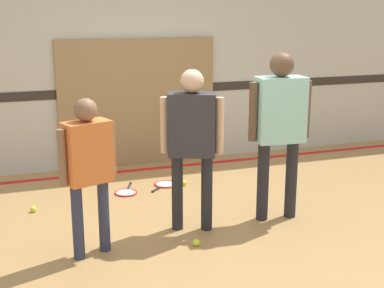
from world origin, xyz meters
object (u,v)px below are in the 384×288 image
object	(u,v)px
racket_second_spare	(126,192)
tennis_ball_stray_left	(33,209)
tennis_ball_by_spare_racket	(184,183)
person_student_left	(88,160)
person_student_right	(280,118)
tennis_ball_near_instructor	(196,242)
racket_spare_on_floor	(165,184)
person_instructor	(192,133)

from	to	relation	value
racket_second_spare	tennis_ball_stray_left	bearing A→B (deg)	126.10
racket_second_spare	tennis_ball_by_spare_racket	bearing A→B (deg)	-65.69
person_student_left	tennis_ball_by_spare_racket	xyz separation A→B (m)	(1.35, 1.52, -0.83)
person_student_right	tennis_ball_near_instructor	world-z (taller)	person_student_right
racket_spare_on_floor	racket_second_spare	world-z (taller)	same
person_instructor	tennis_ball_near_instructor	world-z (taller)	person_instructor
racket_second_spare	tennis_ball_near_instructor	world-z (taller)	tennis_ball_near_instructor
racket_spare_on_floor	person_student_right	bearing A→B (deg)	76.38
racket_second_spare	tennis_ball_near_instructor	xyz separation A→B (m)	(0.30, -1.63, 0.02)
person_student_left	racket_spare_on_floor	xyz separation A→B (m)	(1.13, 1.60, -0.85)
person_instructor	tennis_ball_near_instructor	size ratio (longest dim) A/B	23.81
person_instructor	person_student_right	world-z (taller)	person_student_right
tennis_ball_near_instructor	tennis_ball_by_spare_racket	bearing A→B (deg)	75.65
racket_spare_on_floor	tennis_ball_by_spare_racket	distance (m)	0.23
person_student_right	racket_second_spare	world-z (taller)	person_student_right
tennis_ball_by_spare_racket	person_student_right	bearing A→B (deg)	-65.86
person_instructor	person_student_left	world-z (taller)	person_instructor
person_student_left	tennis_ball_near_instructor	xyz separation A→B (m)	(0.92, -0.15, -0.83)
tennis_ball_stray_left	tennis_ball_by_spare_racket	bearing A→B (deg)	9.69
racket_spare_on_floor	tennis_ball_by_spare_racket	world-z (taller)	tennis_ball_by_spare_racket
person_instructor	tennis_ball_by_spare_racket	distance (m)	1.62
racket_spare_on_floor	tennis_ball_near_instructor	size ratio (longest dim) A/B	6.66
racket_second_spare	tennis_ball_by_spare_racket	distance (m)	0.73
person_student_right	person_instructor	bearing A→B (deg)	4.35
tennis_ball_near_instructor	tennis_ball_by_spare_racket	xyz separation A→B (m)	(0.43, 1.66, 0.00)
racket_second_spare	tennis_ball_by_spare_racket	size ratio (longest dim) A/B	7.77
racket_second_spare	tennis_ball_near_instructor	distance (m)	1.66
tennis_ball_stray_left	racket_second_spare	bearing A→B (deg)	14.37
tennis_ball_near_instructor	tennis_ball_stray_left	xyz separation A→B (m)	(-1.37, 1.36, 0.00)
person_student_left	person_student_right	distance (m)	1.95
person_student_right	tennis_ball_near_instructor	bearing A→B (deg)	25.24
person_instructor	racket_spare_on_floor	world-z (taller)	person_instructor
tennis_ball_by_spare_racket	person_student_left	bearing A→B (deg)	-131.65
person_instructor	racket_second_spare	xyz separation A→B (m)	(-0.39, 1.25, -0.96)
person_student_left	racket_second_spare	distance (m)	1.82
person_student_left	tennis_ball_by_spare_racket	size ratio (longest dim) A/B	21.13
person_instructor	tennis_ball_stray_left	xyz separation A→B (m)	(-1.46, 0.98, -0.94)
person_student_right	racket_second_spare	distance (m)	2.09
person_instructor	tennis_ball_by_spare_racket	bearing A→B (deg)	97.47
racket_spare_on_floor	tennis_ball_by_spare_racket	xyz separation A→B (m)	(0.22, -0.08, 0.02)
racket_spare_on_floor	tennis_ball_near_instructor	bearing A→B (deg)	39.48
person_instructor	tennis_ball_by_spare_racket	xyz separation A→B (m)	(0.34, 1.28, -0.94)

